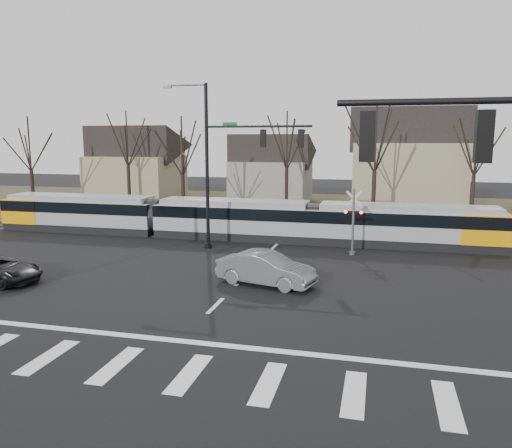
# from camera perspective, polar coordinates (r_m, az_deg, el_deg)

# --- Properties ---
(ground) EXTENTS (140.00, 140.00, 0.00)m
(ground) POSITION_cam_1_polar(r_m,az_deg,el_deg) (19.34, -6.57, -11.13)
(ground) COLOR black
(grass_verge) EXTENTS (140.00, 28.00, 0.01)m
(grass_verge) POSITION_cam_1_polar(r_m,az_deg,el_deg) (49.80, 6.40, 1.71)
(grass_verge) COLOR #38331E
(grass_verge) RESTS_ON ground
(crosswalk) EXTENTS (27.00, 2.60, 0.01)m
(crosswalk) POSITION_cam_1_polar(r_m,az_deg,el_deg) (15.96, -11.79, -15.93)
(crosswalk) COLOR silver
(crosswalk) RESTS_ON ground
(stop_line) EXTENTS (28.00, 0.35, 0.01)m
(stop_line) POSITION_cam_1_polar(r_m,az_deg,el_deg) (17.79, -8.65, -13.07)
(stop_line) COLOR silver
(stop_line) RESTS_ON ground
(lane_dashes) EXTENTS (0.18, 30.00, 0.01)m
(lane_dashes) POSITION_cam_1_polar(r_m,az_deg,el_deg) (34.22, 2.83, -1.88)
(lane_dashes) COLOR silver
(lane_dashes) RESTS_ON ground
(rail_pair) EXTENTS (90.00, 1.52, 0.06)m
(rail_pair) POSITION_cam_1_polar(r_m,az_deg,el_deg) (34.02, 2.77, -1.90)
(rail_pair) COLOR #59595E
(rail_pair) RESTS_ON ground
(tram) EXTENTS (35.62, 2.64, 2.70)m
(tram) POSITION_cam_1_polar(r_m,az_deg,el_deg) (34.78, -2.75, 0.77)
(tram) COLOR gray
(tram) RESTS_ON ground
(sedan) EXTENTS (3.95, 5.54, 1.56)m
(sedan) POSITION_cam_1_polar(r_m,az_deg,el_deg) (23.77, 1.15, -5.12)
(sedan) COLOR slate
(sedan) RESTS_ON ground
(signal_pole_far) EXTENTS (9.28, 0.44, 10.20)m
(signal_pole_far) POSITION_cam_1_polar(r_m,az_deg,el_deg) (30.73, -2.81, 7.52)
(signal_pole_far) COLOR black
(signal_pole_far) RESTS_ON ground
(rail_crossing_signal) EXTENTS (1.08, 0.36, 4.00)m
(rail_crossing_signal) POSITION_cam_1_polar(r_m,az_deg,el_deg) (30.14, 11.03, 0.01)
(rail_crossing_signal) COLOR #59595B
(rail_crossing_signal) RESTS_ON ground
(tree_row) EXTENTS (59.20, 7.20, 10.00)m
(tree_row) POSITION_cam_1_polar(r_m,az_deg,el_deg) (43.17, 8.11, 7.12)
(tree_row) COLOR black
(tree_row) RESTS_ON ground
(house_a) EXTENTS (9.72, 8.64, 8.60)m
(house_a) POSITION_cam_1_polar(r_m,az_deg,el_deg) (57.41, -13.58, 7.02)
(house_a) COLOR gray
(house_a) RESTS_ON ground
(house_b) EXTENTS (8.64, 7.56, 7.65)m
(house_b) POSITION_cam_1_polar(r_m,az_deg,el_deg) (54.20, 1.77, 6.62)
(house_b) COLOR gray
(house_b) RESTS_ON ground
(house_c) EXTENTS (10.80, 8.64, 10.10)m
(house_c) POSITION_cam_1_polar(r_m,az_deg,el_deg) (49.99, 17.04, 7.40)
(house_c) COLOR gray
(house_c) RESTS_ON ground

